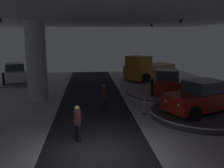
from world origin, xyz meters
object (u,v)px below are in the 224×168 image
at_px(display_platform_mid_right, 200,113).
at_px(visitor_walking_near, 77,121).
at_px(display_platform_far_right, 166,94).
at_px(visitor_walking_far, 104,95).
at_px(pickup_truck_deep_right, 148,69).
at_px(column_left, 36,61).
at_px(display_platform_deep_right, 150,80).
at_px(display_car_far_right, 166,82).
at_px(display_platform_deep_left, 15,82).
at_px(display_car_mid_right, 202,97).
at_px(display_car_deep_left, 15,73).

xyz_separation_m(display_platform_mid_right, visitor_walking_near, (-6.69, -2.64, 0.71)).
bearing_deg(display_platform_far_right, display_platform_mid_right, -84.43).
bearing_deg(visitor_walking_far, pickup_truck_deep_right, 60.79).
bearing_deg(column_left, display_platform_deep_right, 32.72).
distance_m(pickup_truck_deep_right, visitor_walking_far, 10.00).
height_order(display_car_far_right, display_platform_deep_left, display_car_far_right).
distance_m(display_car_far_right, display_platform_deep_left, 14.12).
bearing_deg(display_platform_deep_right, pickup_truck_deep_right, -145.03).
xyz_separation_m(pickup_truck_deep_right, display_platform_far_right, (-0.08, -5.88, -1.04)).
relative_size(display_car_mid_right, visitor_walking_far, 2.87).
relative_size(display_platform_far_right, display_car_far_right, 1.30).
xyz_separation_m(display_platform_far_right, visitor_walking_near, (-6.23, -7.40, 0.71)).
height_order(display_car_deep_left, visitor_walking_far, display_car_deep_left).
height_order(display_car_mid_right, display_platform_deep_left, display_car_mid_right).
bearing_deg(visitor_walking_near, pickup_truck_deep_right, 64.60).
bearing_deg(display_platform_deep_left, visitor_walking_far, -49.36).
height_order(display_platform_deep_left, visitor_walking_far, visitor_walking_far).
relative_size(pickup_truck_deep_right, visitor_walking_far, 3.49).
relative_size(column_left, display_car_mid_right, 1.20).
relative_size(display_platform_deep_right, display_platform_deep_left, 1.08).
height_order(display_platform_mid_right, display_car_mid_right, display_car_mid_right).
xyz_separation_m(display_platform_mid_right, visitor_walking_far, (-5.26, 1.91, 0.71)).
distance_m(display_platform_deep_right, pickup_truck_deep_right, 1.11).
relative_size(pickup_truck_deep_right, display_platform_deep_left, 1.06).
bearing_deg(display_car_deep_left, display_platform_mid_right, -40.06).
bearing_deg(pickup_truck_deep_right, display_car_far_right, -90.85).
xyz_separation_m(display_car_far_right, visitor_walking_near, (-6.22, -7.37, -0.21)).
distance_m(display_platform_deep_right, visitor_walking_far, 10.32).
bearing_deg(display_platform_deep_right, visitor_walking_near, -116.01).
distance_m(pickup_truck_deep_right, display_platform_deep_left, 12.74).
xyz_separation_m(column_left, display_platform_deep_left, (-3.35, 6.36, -2.62)).
distance_m(pickup_truck_deep_right, display_platform_far_right, 5.97).
bearing_deg(display_car_mid_right, display_platform_far_right, 95.92).
distance_m(display_platform_deep_left, visitor_walking_far, 12.02).
bearing_deg(display_platform_mid_right, column_left, 154.40).
height_order(column_left, display_car_deep_left, column_left).
xyz_separation_m(display_car_mid_right, display_car_far_right, (-0.50, 4.72, 0.00)).
bearing_deg(display_car_deep_left, visitor_walking_near, -64.93).
relative_size(display_platform_mid_right, visitor_walking_far, 3.52).
xyz_separation_m(column_left, pickup_truck_deep_right, (9.34, 5.98, -1.52)).
distance_m(pickup_truck_deep_right, display_car_deep_left, 12.69).
xyz_separation_m(display_platform_far_right, display_car_deep_left, (-12.60, 6.23, 0.81)).
distance_m(display_platform_far_right, display_car_far_right, 0.92).
bearing_deg(column_left, visitor_walking_near, -67.45).
xyz_separation_m(display_platform_mid_right, display_platform_deep_right, (-0.12, 10.82, -0.03)).
bearing_deg(pickup_truck_deep_right, visitor_walking_near, -115.40).
bearing_deg(display_platform_far_right, display_car_far_right, -104.41).
bearing_deg(visitor_walking_near, display_car_deep_left, 115.07).
distance_m(column_left, display_platform_mid_right, 11.08).
xyz_separation_m(display_car_deep_left, visitor_walking_near, (6.38, -13.63, -0.09)).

